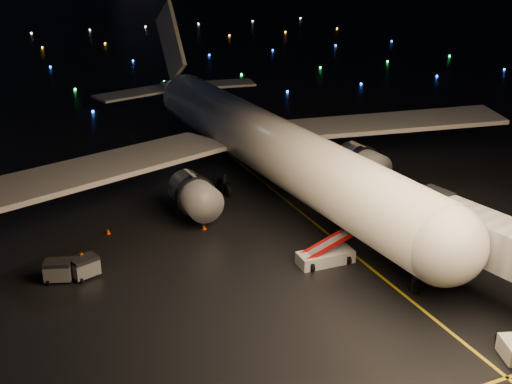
# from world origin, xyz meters

# --- Properties ---
(lane_centre) EXTENTS (0.25, 80.00, 0.02)m
(lane_centre) POSITION_xyz_m (12.00, 15.00, 0.01)
(lane_centre) COLOR gold
(lane_centre) RESTS_ON ground
(airliner) EXTENTS (63.01, 60.25, 16.81)m
(airliner) POSITION_xyz_m (11.09, 26.01, 8.41)
(airliner) COLOR silver
(airliner) RESTS_ON ground
(belt_loader) EXTENTS (6.76, 2.08, 3.25)m
(belt_loader) POSITION_xyz_m (9.11, 7.04, 1.62)
(belt_loader) COLOR silver
(belt_loader) RESTS_ON ground
(crew_c) EXTENTS (1.18, 1.11, 1.96)m
(crew_c) POSITION_xyz_m (-9.16, 12.95, 0.98)
(crew_c) COLOR #F89706
(crew_c) RESTS_ON ground
(safety_cone_0) EXTENTS (0.53, 0.53, 0.48)m
(safety_cone_0) POSITION_xyz_m (2.24, 16.98, 0.24)
(safety_cone_0) COLOR #F13000
(safety_cone_0) RESTS_ON ground
(safety_cone_1) EXTENTS (0.63, 0.63, 0.55)m
(safety_cone_1) POSITION_xyz_m (2.52, 23.35, 0.28)
(safety_cone_1) COLOR #F13000
(safety_cone_1) RESTS_ON ground
(safety_cone_2) EXTENTS (0.55, 0.55, 0.49)m
(safety_cone_2) POSITION_xyz_m (-5.86, 19.51, 0.24)
(safety_cone_2) COLOR #F13000
(safety_cone_2) RESTS_ON ground
(taxiway_lights) EXTENTS (164.00, 92.00, 0.36)m
(taxiway_lights) POSITION_xyz_m (0.00, 106.00, 0.18)
(taxiway_lights) COLOR black
(taxiway_lights) RESTS_ON ground
(baggage_cart_0) EXTENTS (2.34, 1.96, 1.70)m
(baggage_cart_0) POSITION_xyz_m (-9.04, 12.54, 0.85)
(baggage_cart_0) COLOR gray
(baggage_cart_0) RESTS_ON ground
(baggage_cart_1) EXTENTS (2.35, 1.98, 1.70)m
(baggage_cart_1) POSITION_xyz_m (-10.99, 12.75, 0.85)
(baggage_cart_1) COLOR gray
(baggage_cart_1) RESTS_ON ground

